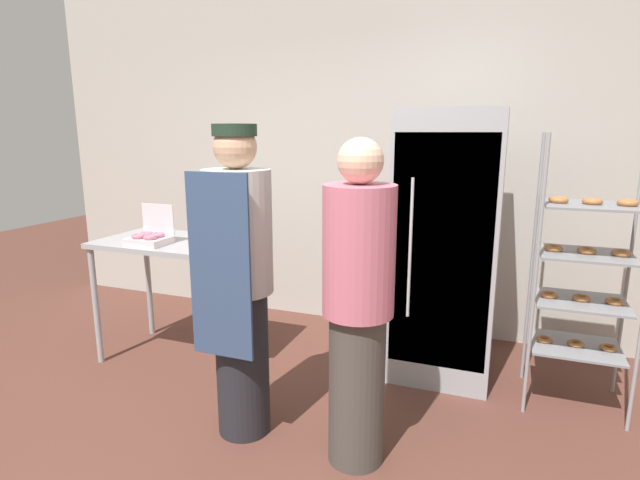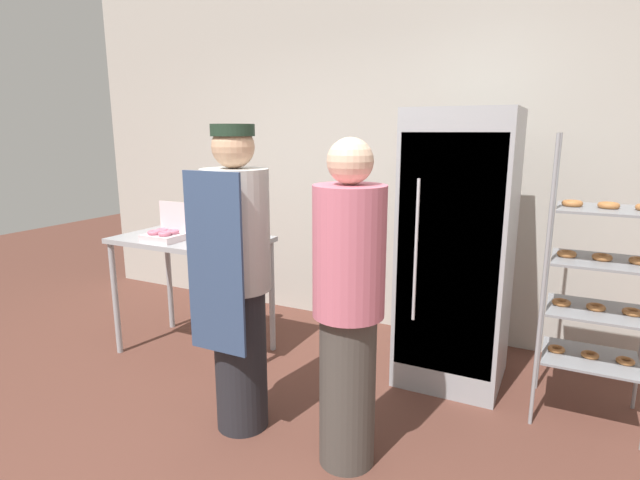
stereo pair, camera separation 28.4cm
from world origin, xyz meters
name	(u,v)px [view 1 (the left image)]	position (x,y,z in m)	size (l,w,h in m)	color
back_wall	(374,148)	(0.00, 2.37, 1.55)	(6.40, 0.12, 3.09)	#B7B2A8
refrigerator	(446,247)	(0.72, 1.59, 0.91)	(0.67, 0.68, 1.82)	#9EA0A5
baking_rack	(584,275)	(1.55, 1.45, 0.84)	(0.58, 0.49, 1.67)	#93969B
prep_counter	(177,255)	(-1.14, 1.13, 0.80)	(1.12, 0.66, 0.91)	#9EA0A5
donut_box	(150,237)	(-1.24, 0.96, 0.96)	(0.27, 0.23, 0.27)	silver
blender_pitcher	(197,222)	(-1.10, 1.33, 1.01)	(0.13, 0.13, 0.24)	#99999E
person_baker	(239,280)	(-0.23, 0.45, 0.89)	(0.36, 0.38, 1.72)	#232328
person_customer	(358,305)	(0.44, 0.43, 0.85)	(0.35, 0.35, 1.66)	#47423D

